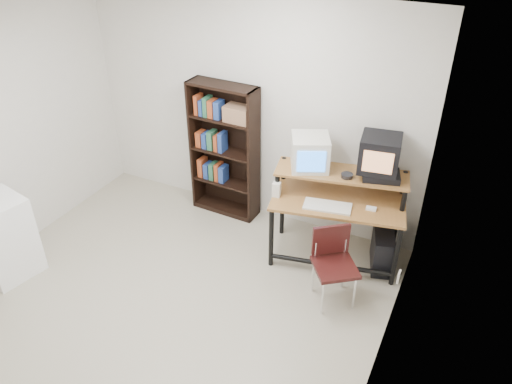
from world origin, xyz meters
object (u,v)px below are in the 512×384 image
at_px(crt_monitor, 310,153).
at_px(mini_fridge, 3,238).
at_px(computer_desk, 338,201).
at_px(crt_tv, 380,154).
at_px(pc_tower, 382,250).
at_px(bookshelf, 225,148).
at_px(school_chair, 333,258).

bearing_deg(crt_monitor, mini_fridge, -170.14).
height_order(computer_desk, crt_tv, crt_tv).
height_order(pc_tower, mini_fridge, mini_fridge).
relative_size(computer_desk, pc_tower, 3.21).
bearing_deg(crt_tv, mini_fridge, -158.07).
height_order(crt_monitor, bookshelf, bookshelf).
xyz_separation_m(pc_tower, mini_fridge, (-3.45, -1.77, 0.22)).
height_order(computer_desk, crt_monitor, crt_monitor).
xyz_separation_m(crt_monitor, bookshelf, (-1.12, 0.24, -0.31)).
relative_size(computer_desk, crt_tv, 3.36).
bearing_deg(pc_tower, crt_monitor, 162.95).
bearing_deg(mini_fridge, crt_tv, 42.15).
bearing_deg(computer_desk, crt_tv, 20.76).
bearing_deg(bookshelf, computer_desk, -9.37).
relative_size(computer_desk, mini_fridge, 1.67).
height_order(school_chair, mini_fridge, mini_fridge).
distance_m(school_chair, mini_fridge, 3.31).
relative_size(crt_tv, bookshelf, 0.26).
xyz_separation_m(computer_desk, mini_fridge, (-2.94, -1.72, -0.27)).
distance_m(pc_tower, bookshelf, 2.10).
bearing_deg(crt_tv, pc_tower, -44.59).
bearing_deg(school_chair, computer_desk, 68.82).
distance_m(crt_monitor, school_chair, 1.10).
height_order(computer_desk, bookshelf, bookshelf).
distance_m(crt_monitor, crt_tv, 0.69).
xyz_separation_m(crt_monitor, crt_tv, (0.67, 0.13, 0.08)).
bearing_deg(bookshelf, mini_fridge, -123.65).
xyz_separation_m(pc_tower, school_chair, (-0.33, -0.67, 0.26)).
xyz_separation_m(computer_desk, bookshelf, (-1.48, 0.30, 0.14)).
distance_m(crt_tv, pc_tower, 1.05).
bearing_deg(pc_tower, bookshelf, 156.63).
distance_m(computer_desk, mini_fridge, 3.42).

